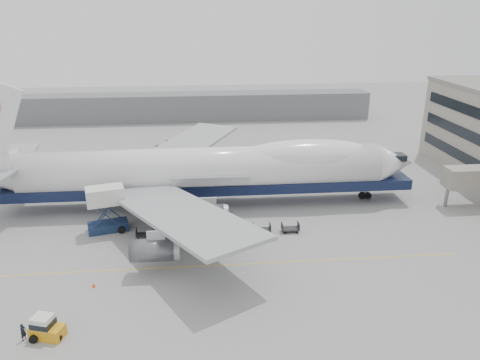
{
  "coord_description": "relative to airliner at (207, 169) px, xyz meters",
  "views": [
    {
      "loc": [
        -0.66,
        -53.25,
        27.82
      ],
      "look_at": [
        4.92,
        6.0,
        6.0
      ],
      "focal_mm": 35.0,
      "sensor_mm": 36.0,
      "label": 1
    }
  ],
  "objects": [
    {
      "name": "dolly_2",
      "position": [
        -0.81,
        -10.25,
        -5.09
      ],
      "size": [
        2.3,
        1.35,
        1.3
      ],
      "color": "#2D2D30",
      "rests_on": "ground"
    },
    {
      "name": "airliner",
      "position": [
        0.0,
        0.0,
        0.0
      ],
      "size": [
        67.0,
        55.3,
        19.98
      ],
      "color": "white",
      "rests_on": "ground"
    },
    {
      "name": "dolly_1",
      "position": [
        -4.6,
        -10.25,
        -5.09
      ],
      "size": [
        2.3,
        1.35,
        1.3
      ],
      "color": "#2D2D30",
      "rests_on": "ground"
    },
    {
      "name": "traffic_cone",
      "position": [
        -12.8,
        -21.24,
        -5.36
      ],
      "size": [
        0.38,
        0.38,
        0.55
      ],
      "rotation": [
        0.0,
        0.0,
        0.35
      ],
      "color": "#FF4D0D",
      "rests_on": "ground"
    },
    {
      "name": "dolly_0",
      "position": [
        -8.39,
        -10.25,
        -5.09
      ],
      "size": [
        2.3,
        1.35,
        1.3
      ],
      "color": "#2D2D30",
      "rests_on": "ground"
    },
    {
      "name": "ground",
      "position": [
        -0.64,
        -12.0,
        -5.62
      ],
      "size": [
        260.0,
        260.0,
        0.0
      ],
      "primitive_type": "plane",
      "color": "gray",
      "rests_on": "ground"
    },
    {
      "name": "hangar",
      "position": [
        -10.64,
        58.0,
        -2.12
      ],
      "size": [
        110.0,
        8.0,
        7.0
      ],
      "primitive_type": "cube",
      "color": "slate",
      "rests_on": "ground"
    },
    {
      "name": "dolly_3",
      "position": [
        2.98,
        -10.25,
        -5.09
      ],
      "size": [
        2.3,
        1.35,
        1.3
      ],
      "color": "#2D2D30",
      "rests_on": "ground"
    },
    {
      "name": "catering_truck",
      "position": [
        -13.52,
        -7.48,
        -2.18
      ],
      "size": [
        5.64,
        4.49,
        6.14
      ],
      "rotation": [
        0.0,
        0.0,
        0.26
      ],
      "color": "#192B4D",
      "rests_on": "ground"
    },
    {
      "name": "dolly_5",
      "position": [
        10.56,
        -10.25,
        -5.09
      ],
      "size": [
        2.3,
        1.35,
        1.3
      ],
      "color": "#2D2D30",
      "rests_on": "ground"
    },
    {
      "name": "baggage_tug",
      "position": [
        -15.41,
        -29.04,
        -4.67
      ],
      "size": [
        3.27,
        2.37,
        2.15
      ],
      "rotation": [
        0.0,
        0.0,
        -0.3
      ],
      "color": "orange",
      "rests_on": "ground"
    },
    {
      "name": "dolly_4",
      "position": [
        6.77,
        -10.25,
        -5.09
      ],
      "size": [
        2.3,
        1.35,
        1.3
      ],
      "color": "#2D2D30",
      "rests_on": "ground"
    },
    {
      "name": "apron_line",
      "position": [
        -0.64,
        -18.0,
        -5.62
      ],
      "size": [
        60.0,
        0.15,
        0.01
      ],
      "primitive_type": "cube",
      "color": "gold",
      "rests_on": "ground"
    },
    {
      "name": "ground_worker",
      "position": [
        -17.29,
        -29.28,
        -4.8
      ],
      "size": [
        0.63,
        0.72,
        1.66
      ],
      "primitive_type": "imported",
      "rotation": [
        0.0,
        0.0,
        1.1
      ],
      "color": "black",
      "rests_on": "ground"
    }
  ]
}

